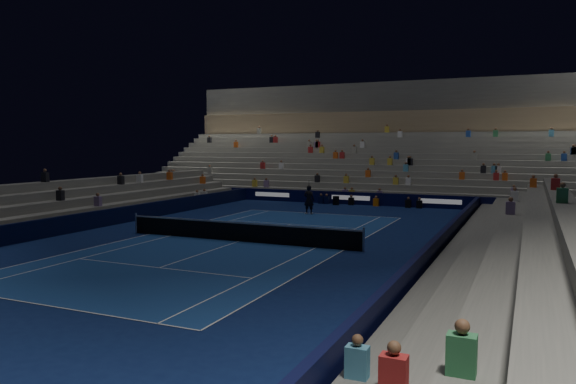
% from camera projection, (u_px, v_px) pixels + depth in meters
% --- Properties ---
extents(ground, '(90.00, 90.00, 0.00)m').
position_uv_depth(ground, '(239.00, 241.00, 27.18)').
color(ground, '#0C1A4A').
rests_on(ground, ground).
extents(court_surface, '(10.97, 23.77, 0.01)m').
position_uv_depth(court_surface, '(239.00, 241.00, 27.18)').
color(court_surface, navy).
rests_on(court_surface, ground).
extents(sponsor_barrier_far, '(44.00, 0.25, 1.00)m').
position_uv_depth(sponsor_barrier_far, '(351.00, 198.00, 43.97)').
color(sponsor_barrier_far, black).
rests_on(sponsor_barrier_far, ground).
extents(sponsor_barrier_east, '(0.25, 37.00, 1.00)m').
position_uv_depth(sponsor_barrier_east, '(439.00, 246.00, 23.20)').
color(sponsor_barrier_east, black).
rests_on(sponsor_barrier_east, ground).
extents(sponsor_barrier_west, '(0.25, 37.00, 1.00)m').
position_uv_depth(sponsor_barrier_west, '(90.00, 221.00, 31.07)').
color(sponsor_barrier_west, black).
rests_on(sponsor_barrier_west, ground).
extents(grandstand_main, '(44.00, 15.20, 11.20)m').
position_uv_depth(grandstand_main, '(381.00, 160.00, 52.27)').
color(grandstand_main, slate).
rests_on(grandstand_main, ground).
extents(grandstand_east, '(5.00, 37.00, 2.50)m').
position_uv_depth(grandstand_east, '(528.00, 243.00, 21.76)').
color(grandstand_east, '#60605C').
rests_on(grandstand_east, ground).
extents(grandstand_west, '(5.00, 37.00, 2.50)m').
position_uv_depth(grandstand_west, '(45.00, 210.00, 32.44)').
color(grandstand_west, slate).
rests_on(grandstand_west, ground).
extents(tennis_net, '(12.90, 0.10, 1.10)m').
position_uv_depth(tennis_net, '(239.00, 231.00, 27.14)').
color(tennis_net, '#B2B2B7').
rests_on(tennis_net, ground).
extents(tennis_player, '(0.75, 0.51, 2.01)m').
position_uv_depth(tennis_player, '(309.00, 200.00, 37.78)').
color(tennis_player, black).
rests_on(tennis_player, ground).
extents(broadcast_camera, '(0.68, 1.06, 0.68)m').
position_uv_depth(broadcast_camera, '(336.00, 200.00, 43.67)').
color(broadcast_camera, black).
rests_on(broadcast_camera, ground).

